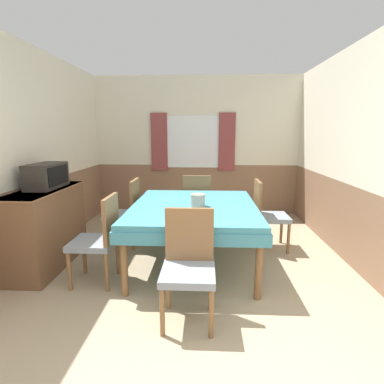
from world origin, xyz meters
The scene contains 12 objects.
wall_back centered at (0.00, 4.55, 1.30)m, with size 4.23×0.10×2.60m.
wall_left centered at (-1.94, 2.26, 1.30)m, with size 0.05×4.93×2.60m.
wall_right centered at (1.94, 2.26, 1.30)m, with size 0.05×4.93×2.60m.
dining_table centered at (0.05, 2.20, 0.63)m, with size 1.48×1.76×0.73m.
chair_head_window centered at (0.05, 3.30, 0.50)m, with size 0.44×0.44×0.94m.
chair_head_near centered at (0.05, 1.10, 0.50)m, with size 0.44×0.44×0.94m.
chair_right_far centered at (1.01, 2.73, 0.50)m, with size 0.44×0.44×0.94m.
chair_left_far centered at (-0.91, 2.73, 0.50)m, with size 0.44×0.44×0.94m.
chair_left_near centered at (-0.91, 1.67, 0.50)m, with size 0.44×0.44×0.94m.
sideboard centered at (-1.68, 2.04, 0.47)m, with size 0.46×1.21×0.93m.
tv centered at (-1.67, 2.13, 1.07)m, with size 0.29×0.55×0.29m.
vase centered at (0.10, 2.11, 0.80)m, with size 0.17×0.17×0.14m.
Camera 1 is at (0.19, -1.23, 1.57)m, focal length 28.00 mm.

